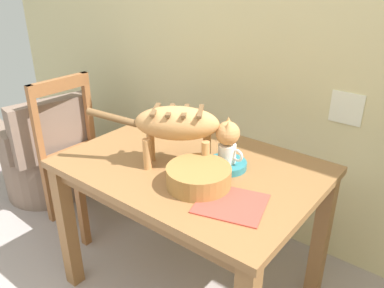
{
  "coord_description": "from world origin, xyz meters",
  "views": [
    {
      "loc": [
        0.98,
        -0.0,
        1.61
      ],
      "look_at": [
        -0.01,
        1.25,
        0.85
      ],
      "focal_mm": 36.64,
      "sensor_mm": 36.0,
      "label": 1
    }
  ],
  "objects_px": {
    "dining_table": "(192,182)",
    "magazine": "(231,203)",
    "wicker_armchair": "(47,159)",
    "book_stack": "(161,123)",
    "coffee_mug": "(228,153)",
    "saucer_bowl": "(227,164)",
    "wooden_chair_near": "(82,155)",
    "cat": "(182,126)",
    "wicker_basket": "(199,176)"
  },
  "relations": [
    {
      "from": "dining_table",
      "to": "magazine",
      "type": "height_order",
      "value": "magazine"
    },
    {
      "from": "dining_table",
      "to": "wicker_armchair",
      "type": "xyz_separation_m",
      "value": [
        -1.43,
        0.1,
        -0.38
      ]
    },
    {
      "from": "book_stack",
      "to": "coffee_mug",
      "type": "bearing_deg",
      "value": -17.1
    },
    {
      "from": "coffee_mug",
      "to": "book_stack",
      "type": "relative_size",
      "value": 0.67
    },
    {
      "from": "saucer_bowl",
      "to": "wooden_chair_near",
      "type": "height_order",
      "value": "wooden_chair_near"
    },
    {
      "from": "saucer_bowl",
      "to": "coffee_mug",
      "type": "height_order",
      "value": "coffee_mug"
    },
    {
      "from": "coffee_mug",
      "to": "wicker_armchair",
      "type": "bearing_deg",
      "value": 178.9
    },
    {
      "from": "dining_table",
      "to": "cat",
      "type": "height_order",
      "value": "cat"
    },
    {
      "from": "wooden_chair_near",
      "to": "coffee_mug",
      "type": "bearing_deg",
      "value": 92.08
    },
    {
      "from": "dining_table",
      "to": "wicker_basket",
      "type": "xyz_separation_m",
      "value": [
        0.14,
        -0.13,
        0.14
      ]
    },
    {
      "from": "cat",
      "to": "coffee_mug",
      "type": "xyz_separation_m",
      "value": [
        0.18,
        0.11,
        -0.12
      ]
    },
    {
      "from": "magazine",
      "to": "dining_table",
      "type": "bearing_deg",
      "value": 136.96
    },
    {
      "from": "wooden_chair_near",
      "to": "wicker_armchair",
      "type": "bearing_deg",
      "value": -90.72
    },
    {
      "from": "magazine",
      "to": "wicker_basket",
      "type": "relative_size",
      "value": 0.95
    },
    {
      "from": "wicker_basket",
      "to": "wooden_chair_near",
      "type": "height_order",
      "value": "wooden_chair_near"
    },
    {
      "from": "coffee_mug",
      "to": "magazine",
      "type": "height_order",
      "value": "coffee_mug"
    },
    {
      "from": "cat",
      "to": "wicker_basket",
      "type": "relative_size",
      "value": 2.18
    },
    {
      "from": "book_stack",
      "to": "wicker_armchair",
      "type": "height_order",
      "value": "book_stack"
    },
    {
      "from": "coffee_mug",
      "to": "book_stack",
      "type": "bearing_deg",
      "value": 162.9
    },
    {
      "from": "wooden_chair_near",
      "to": "wicker_armchair",
      "type": "distance_m",
      "value": 0.51
    },
    {
      "from": "saucer_bowl",
      "to": "magazine",
      "type": "xyz_separation_m",
      "value": [
        0.18,
        -0.23,
        -0.01
      ]
    },
    {
      "from": "cat",
      "to": "wooden_chair_near",
      "type": "relative_size",
      "value": 0.62
    },
    {
      "from": "wicker_basket",
      "to": "wicker_armchair",
      "type": "bearing_deg",
      "value": 171.63
    },
    {
      "from": "book_stack",
      "to": "saucer_bowl",
      "type": "bearing_deg",
      "value": -17.21
    },
    {
      "from": "wicker_armchair",
      "to": "book_stack",
      "type": "bearing_deg",
      "value": -71.06
    },
    {
      "from": "saucer_bowl",
      "to": "wooden_chair_near",
      "type": "bearing_deg",
      "value": 179.74
    },
    {
      "from": "coffee_mug",
      "to": "saucer_bowl",
      "type": "bearing_deg",
      "value": 180.0
    },
    {
      "from": "coffee_mug",
      "to": "wicker_basket",
      "type": "relative_size",
      "value": 0.45
    },
    {
      "from": "cat",
      "to": "saucer_bowl",
      "type": "height_order",
      "value": "cat"
    },
    {
      "from": "wicker_armchair",
      "to": "wooden_chair_near",
      "type": "bearing_deg",
      "value": -82.01
    },
    {
      "from": "magazine",
      "to": "wicker_armchair",
      "type": "bearing_deg",
      "value": 155.59
    },
    {
      "from": "wooden_chair_near",
      "to": "book_stack",
      "type": "bearing_deg",
      "value": 109.25
    },
    {
      "from": "cat",
      "to": "wicker_armchair",
      "type": "xyz_separation_m",
      "value": [
        -1.41,
        0.14,
        -0.67
      ]
    },
    {
      "from": "coffee_mug",
      "to": "book_stack",
      "type": "distance_m",
      "value": 0.59
    },
    {
      "from": "coffee_mug",
      "to": "wicker_armchair",
      "type": "distance_m",
      "value": 1.68
    },
    {
      "from": "book_stack",
      "to": "wooden_chair_near",
      "type": "bearing_deg",
      "value": -163.09
    },
    {
      "from": "wicker_basket",
      "to": "magazine",
      "type": "bearing_deg",
      "value": -9.91
    },
    {
      "from": "saucer_bowl",
      "to": "wicker_armchair",
      "type": "xyz_separation_m",
      "value": [
        -1.58,
        0.03,
        -0.49
      ]
    },
    {
      "from": "dining_table",
      "to": "magazine",
      "type": "bearing_deg",
      "value": -27.17
    },
    {
      "from": "wicker_armchair",
      "to": "cat",
      "type": "bearing_deg",
      "value": -84.55
    },
    {
      "from": "saucer_bowl",
      "to": "wicker_basket",
      "type": "distance_m",
      "value": 0.2
    },
    {
      "from": "coffee_mug",
      "to": "wooden_chair_near",
      "type": "bearing_deg",
      "value": 179.74
    },
    {
      "from": "wicker_armchair",
      "to": "coffee_mug",
      "type": "bearing_deg",
      "value": -80.04
    },
    {
      "from": "cat",
      "to": "wicker_basket",
      "type": "distance_m",
      "value": 0.24
    },
    {
      "from": "cat",
      "to": "coffee_mug",
      "type": "relative_size",
      "value": 4.8
    },
    {
      "from": "dining_table",
      "to": "saucer_bowl",
      "type": "height_order",
      "value": "saucer_bowl"
    },
    {
      "from": "dining_table",
      "to": "coffee_mug",
      "type": "bearing_deg",
      "value": 23.94
    },
    {
      "from": "wicker_armchair",
      "to": "magazine",
      "type": "bearing_deg",
      "value": -87.48
    },
    {
      "from": "wooden_chair_near",
      "to": "saucer_bowl",
      "type": "bearing_deg",
      "value": 92.08
    },
    {
      "from": "dining_table",
      "to": "coffee_mug",
      "type": "relative_size",
      "value": 9.4
    }
  ]
}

